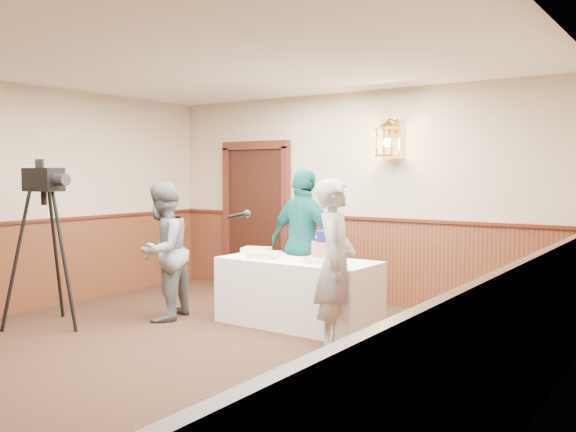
% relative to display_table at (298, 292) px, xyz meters
% --- Properties ---
extents(ground, '(7.00, 7.00, 0.00)m').
position_rel_display_table_xyz_m(ground, '(-0.19, -1.90, -0.38)').
color(ground, black).
rests_on(ground, ground).
extents(room_shell, '(6.02, 7.02, 2.81)m').
position_rel_display_table_xyz_m(room_shell, '(-0.24, -1.45, 1.15)').
color(room_shell, '#BFAD8F').
rests_on(room_shell, ground).
extents(display_table, '(1.80, 0.80, 0.75)m').
position_rel_display_table_xyz_m(display_table, '(0.00, 0.00, 0.00)').
color(display_table, white).
rests_on(display_table, ground).
extents(tiered_cake, '(0.39, 0.39, 0.35)m').
position_rel_display_table_xyz_m(tiered_cake, '(0.35, -0.03, 0.51)').
color(tiered_cake, beige).
rests_on(tiered_cake, display_table).
extents(sheet_cake_yellow, '(0.41, 0.36, 0.07)m').
position_rel_display_table_xyz_m(sheet_cake_yellow, '(-0.39, -0.12, 0.41)').
color(sheet_cake_yellow, '#F4F995').
rests_on(sheet_cake_yellow, display_table).
extents(sheet_cake_green, '(0.38, 0.34, 0.07)m').
position_rel_display_table_xyz_m(sheet_cake_green, '(-0.70, 0.13, 0.41)').
color(sheet_cake_green, '#AED797').
rests_on(sheet_cake_green, display_table).
extents(interviewer, '(1.56, 0.93, 1.61)m').
position_rel_display_table_xyz_m(interviewer, '(-1.46, -0.67, 0.43)').
color(interviewer, slate).
rests_on(interviewer, ground).
extents(baker, '(0.59, 0.71, 1.66)m').
position_rel_display_table_xyz_m(baker, '(0.77, -0.49, 0.46)').
color(baker, '#9A9B9F').
rests_on(baker, ground).
extents(assistant_p, '(1.09, 0.59, 1.77)m').
position_rel_display_table_xyz_m(assistant_p, '(-0.18, 0.40, 0.51)').
color(assistant_p, '#145E60').
rests_on(assistant_p, ground).
extents(tv_camera_rig, '(0.70, 0.65, 1.77)m').
position_rel_display_table_xyz_m(tv_camera_rig, '(-2.28, -1.65, 0.42)').
color(tv_camera_rig, black).
rests_on(tv_camera_rig, ground).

